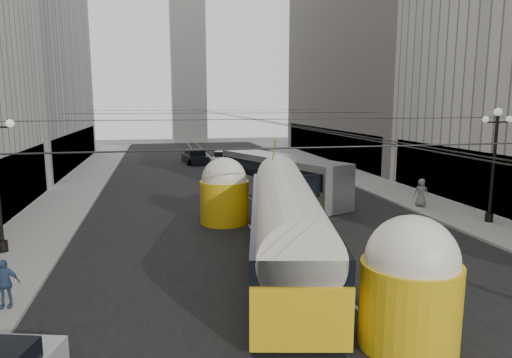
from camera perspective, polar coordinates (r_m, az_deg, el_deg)
name	(u,v)px	position (r m, az deg, el deg)	size (l,w,h in m)	color
road	(230,187)	(37.29, -3.32, -1.01)	(20.00, 85.00, 0.02)	black
sidewalk_left	(81,184)	(40.82, -21.00, -0.61)	(4.00, 72.00, 0.15)	gray
sidewalk_right	(349,175)	(43.96, 11.60, 0.52)	(4.00, 72.00, 0.15)	gray
rail_left	(220,187)	(37.18, -4.47, -1.05)	(0.12, 85.00, 0.04)	gray
rail_right	(239,187)	(37.41, -2.19, -0.97)	(0.12, 85.00, 0.04)	gray
building_left_far	(7,27)	(54.24, -28.66, 16.35)	(12.60, 28.60, 28.60)	#999999
building_right_far	(376,21)	(58.48, 14.78, 18.57)	(12.60, 32.60, 32.60)	#514C47
distant_tower	(188,56)	(84.32, -8.55, 14.96)	(6.00, 6.00, 31.36)	#B2AFA8
lamppost_right_mid	(494,159)	(28.49, 27.62, 2.28)	(1.86, 0.44, 6.37)	black
catenary	(232,115)	(35.70, -2.98, 8.03)	(25.00, 72.00, 0.23)	black
streetcar	(285,221)	(19.34, 3.70, -5.26)	(5.91, 17.11, 3.83)	gold
city_bus	(281,175)	(32.58, 3.08, 0.45)	(6.87, 12.49, 3.06)	#9DA1A2
sedan_white_far	(223,158)	(51.72, -4.14, 2.66)	(3.03, 4.92, 1.45)	silver
sedan_dark_far	(195,157)	(52.27, -7.64, 2.73)	(2.84, 5.18, 1.55)	black
pedestrian_sidewalk_right	(421,193)	(31.35, 19.95, -1.61)	(0.89, 0.55, 1.82)	slate
pedestrian_sidewalk_left	(4,283)	(17.35, -28.95, -11.34)	(0.96, 0.55, 1.64)	#344C72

